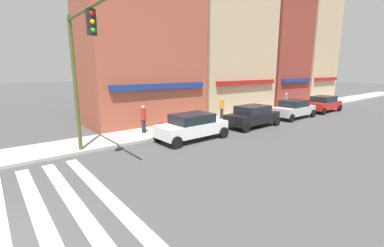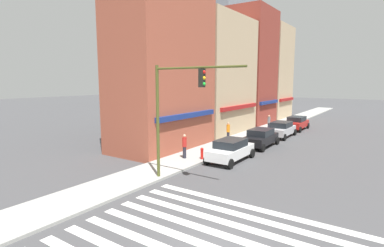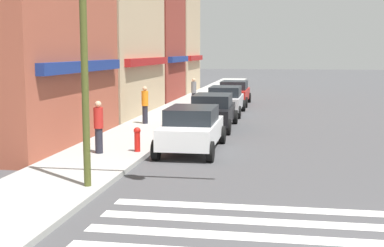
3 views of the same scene
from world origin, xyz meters
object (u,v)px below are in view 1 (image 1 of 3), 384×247
sedan_white (192,126)px  fire_hydrant (160,128)px  sedan_red (323,104)px  traffic_signal (81,60)px  sedan_silver (293,109)px  pedestrian_orange_vest (222,108)px  pedestrian_red_jacket (143,119)px  sedan_black (252,116)px  pedestrian_grey_coat (286,102)px

sedan_white → fire_hydrant: size_ratio=5.24×
sedan_red → fire_hydrant: sedan_red is taller
traffic_signal → sedan_silver: size_ratio=1.50×
fire_hydrant → pedestrian_orange_vest: bearing=12.4°
pedestrian_red_jacket → pedestrian_orange_vest: (7.49, 0.34, 0.00)m
sedan_silver → sedan_white: bearing=179.5°
sedan_black → fire_hydrant: size_ratio=5.27×
sedan_black → pedestrian_grey_coat: pedestrian_grey_coat is taller
pedestrian_orange_vest → fire_hydrant: 7.17m
sedan_silver → pedestrian_red_jacket: size_ratio=2.50×
sedan_red → pedestrian_grey_coat: bearing=145.9°
sedan_red → pedestrian_grey_coat: (-3.22, 2.22, 0.23)m
sedan_white → sedan_black: same height
sedan_black → fire_hydrant: sedan_black is taller
sedan_black → sedan_red: size_ratio=1.00×
traffic_signal → pedestrian_grey_coat: traffic_signal is taller
pedestrian_red_jacket → pedestrian_grey_coat: size_ratio=1.00×
pedestrian_red_jacket → sedan_silver: bearing=66.8°
traffic_signal → sedan_black: size_ratio=1.49×
sedan_white → sedan_silver: (11.40, 0.00, 0.00)m
traffic_signal → pedestrian_red_jacket: bearing=30.0°
pedestrian_red_jacket → sedan_black: bearing=58.0°
sedan_white → pedestrian_grey_coat: 13.99m
traffic_signal → sedan_black: bearing=-2.1°
sedan_silver → sedan_red: size_ratio=1.00×
traffic_signal → fire_hydrant: traffic_signal is taller
pedestrian_red_jacket → fire_hydrant: 1.37m
sedan_black → pedestrian_red_jacket: bearing=157.6°
sedan_black → pedestrian_red_jacket: size_ratio=2.51×
pedestrian_red_jacket → pedestrian_grey_coat: bearing=76.8°
sedan_white → sedan_red: (17.03, 0.00, 0.00)m
sedan_white → pedestrian_grey_coat: size_ratio=2.49×
sedan_white → pedestrian_grey_coat: (13.81, 2.22, 0.23)m
traffic_signal → sedan_white: bearing=-4.1°
pedestrian_orange_vest → traffic_signal: bearing=-37.8°
traffic_signal → sedan_white: 7.04m
sedan_black → sedan_white: bearing=178.9°
sedan_red → fire_hydrant: size_ratio=5.24×
pedestrian_grey_coat → fire_hydrant: size_ratio=2.10×
pedestrian_red_jacket → pedestrian_grey_coat: (15.49, -0.68, 0.00)m
traffic_signal → pedestrian_orange_vest: traffic_signal is taller
traffic_signal → fire_hydrant: bearing=15.0°
sedan_red → sedan_silver: bearing=-179.6°
sedan_white → sedan_silver: bearing=-0.5°
pedestrian_orange_vest → pedestrian_red_jacket: bearing=-48.6°
pedestrian_red_jacket → fire_hydrant: (0.50, -1.19, -0.46)m
traffic_signal → sedan_white: size_ratio=1.50×
sedan_white → pedestrian_orange_vest: size_ratio=2.49×
pedestrian_red_jacket → pedestrian_orange_vest: size_ratio=1.00×
sedan_white → pedestrian_orange_vest: pedestrian_orange_vest is taller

